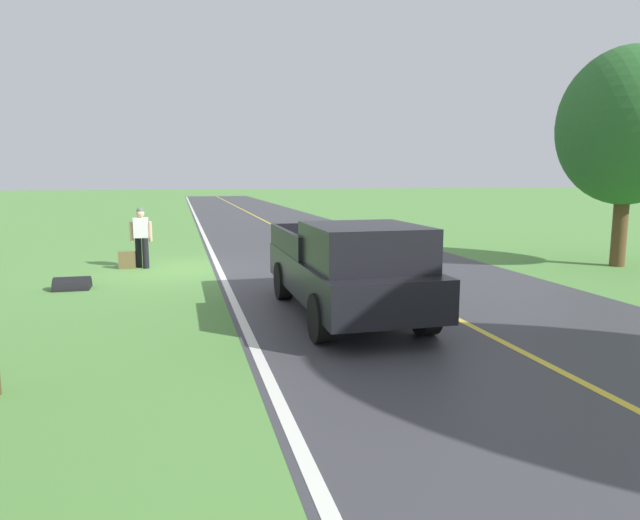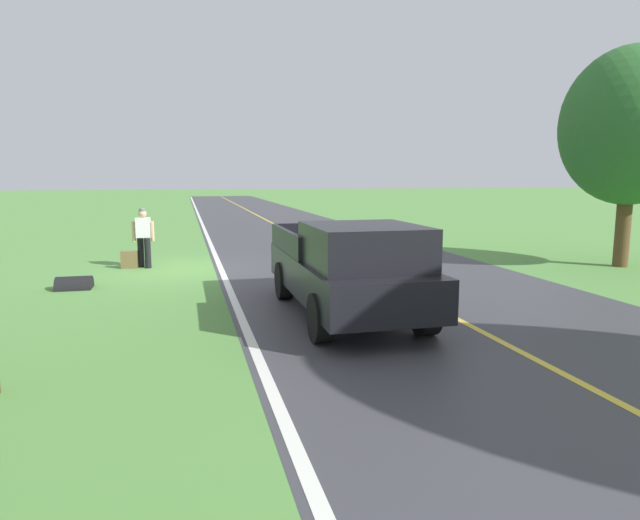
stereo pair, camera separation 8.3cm
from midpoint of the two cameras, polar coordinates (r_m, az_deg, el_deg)
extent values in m
plane|color=#568E42|center=(16.35, -14.12, -0.91)|extent=(200.00, 200.00, 0.00)
cube|color=#3D3D42|center=(17.08, 2.59, -0.25)|extent=(8.16, 120.00, 0.00)
cube|color=silver|center=(16.38, -10.59, -0.76)|extent=(0.16, 117.60, 0.00)
cube|color=gold|center=(17.08, 2.59, -0.24)|extent=(0.14, 117.60, 0.00)
cylinder|color=black|center=(16.72, -17.69, 0.67)|extent=(0.18, 0.18, 0.88)
cylinder|color=black|center=(16.98, -18.34, 0.76)|extent=(0.18, 0.18, 0.88)
cube|color=white|center=(16.77, -18.14, 3.19)|extent=(0.41, 0.28, 0.58)
sphere|color=tan|center=(16.74, -18.20, 4.57)|extent=(0.23, 0.23, 0.23)
sphere|color=#4C564C|center=(16.73, -18.21, 4.82)|extent=(0.20, 0.20, 0.20)
cube|color=#234C2D|center=(16.96, -18.06, 3.35)|extent=(0.33, 0.22, 0.44)
cylinder|color=tan|center=(16.73, -17.24, 2.84)|extent=(0.10, 0.10, 0.58)
cylinder|color=tan|center=(16.79, -19.01, 2.78)|extent=(0.10, 0.10, 0.58)
cube|color=brown|center=(16.88, -19.42, 0.01)|extent=(0.47, 0.22, 0.50)
cube|color=black|center=(10.65, 2.26, -1.56)|extent=(2.00, 5.40, 0.70)
cube|color=black|center=(9.43, 4.35, 1.45)|extent=(1.84, 2.16, 0.72)
cube|color=black|center=(9.42, 4.35, 1.89)|extent=(1.68, 1.30, 0.43)
cube|color=black|center=(11.88, 5.14, 2.27)|extent=(0.10, 3.02, 0.45)
cube|color=black|center=(11.39, -3.81, 2.01)|extent=(0.10, 3.02, 0.45)
cube|color=black|center=(13.06, -0.97, 2.87)|extent=(1.84, 0.10, 0.45)
cylinder|color=black|center=(9.44, 10.58, -5.21)|extent=(0.30, 0.80, 0.80)
cylinder|color=black|center=(8.85, -0.12, -6.00)|extent=(0.30, 0.80, 0.80)
cylinder|color=black|center=(12.44, 4.19, -1.74)|extent=(0.30, 0.80, 0.80)
cylinder|color=black|center=(12.00, -3.99, -2.13)|extent=(0.30, 0.80, 0.80)
cylinder|color=brown|center=(18.48, 28.44, 3.13)|extent=(0.42, 0.42, 2.40)
ellipsoid|color=#2D662D|center=(18.47, 29.08, 11.98)|extent=(3.90, 3.90, 4.48)
cylinder|color=black|center=(14.30, -24.32, -2.76)|extent=(0.80, 0.60, 0.60)
camera|label=1|loc=(0.04, -90.24, -0.04)|focal=31.01mm
camera|label=2|loc=(0.04, 89.76, 0.04)|focal=31.01mm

